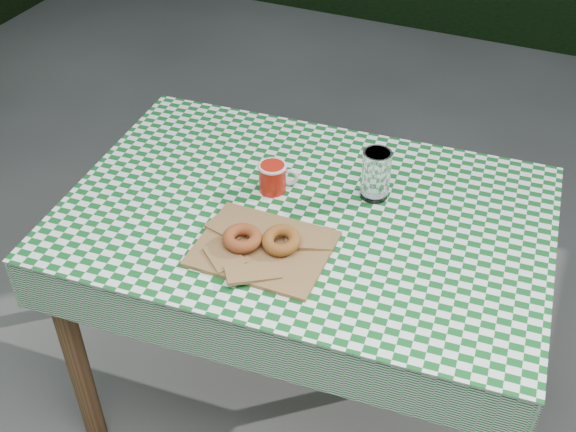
% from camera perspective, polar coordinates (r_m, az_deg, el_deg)
% --- Properties ---
extents(ground, '(60.00, 60.00, 0.00)m').
position_cam_1_polar(ground, '(2.36, 1.57, -14.29)').
color(ground, '#494844').
rests_on(ground, ground).
extents(table, '(1.27, 0.90, 0.75)m').
position_cam_1_polar(table, '(2.08, 1.23, -7.83)').
color(table, '#55311D').
rests_on(table, ground).
extents(tablecloth, '(1.29, 0.92, 0.01)m').
position_cam_1_polar(tablecloth, '(1.82, 1.39, 0.33)').
color(tablecloth, '#0D551D').
rests_on(tablecloth, table).
extents(paper_bag, '(0.32, 0.26, 0.02)m').
position_cam_1_polar(paper_bag, '(1.70, -2.00, -2.54)').
color(paper_bag, olive).
rests_on(paper_bag, tablecloth).
extents(bagel_front, '(0.10, 0.10, 0.03)m').
position_cam_1_polar(bagel_front, '(1.69, -3.70, -1.78)').
color(bagel_front, '#9E4720').
rests_on(bagel_front, paper_bag).
extents(bagel_back, '(0.10, 0.10, 0.03)m').
position_cam_1_polar(bagel_back, '(1.68, -0.55, -1.95)').
color(bagel_back, '#97601F').
rests_on(bagel_back, paper_bag).
extents(coffee_mug, '(0.19, 0.19, 0.08)m').
position_cam_1_polar(coffee_mug, '(1.86, -1.25, 3.09)').
color(coffee_mug, '#AA180B').
rests_on(coffee_mug, tablecloth).
extents(drinking_glass, '(0.09, 0.09, 0.14)m').
position_cam_1_polar(drinking_glass, '(1.84, 7.03, 3.32)').
color(drinking_glass, white).
rests_on(drinking_glass, tablecloth).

